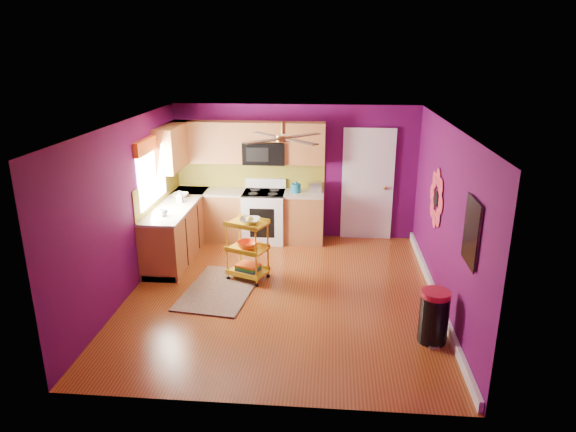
{
  "coord_description": "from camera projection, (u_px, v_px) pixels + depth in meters",
  "views": [
    {
      "loc": [
        0.67,
        -6.83,
        3.49
      ],
      "look_at": [
        0.05,
        0.4,
        1.08
      ],
      "focal_mm": 32.0,
      "sensor_mm": 36.0,
      "label": 1
    }
  ],
  "objects": [
    {
      "name": "electric_range",
      "position": [
        264.0,
        216.0,
        9.56
      ],
      "size": [
        0.76,
        0.66,
        1.13
      ],
      "color": "white",
      "rests_on": "ground"
    },
    {
      "name": "lower_cabinets",
      "position": [
        218.0,
        223.0,
        9.3
      ],
      "size": [
        2.81,
        2.31,
        0.94
      ],
      "color": "#945528",
      "rests_on": "ground"
    },
    {
      "name": "counter_cup",
      "position": [
        163.0,
        213.0,
        8.08
      ],
      "size": [
        0.14,
        0.14,
        0.11
      ],
      "primitive_type": "imported",
      "color": "white",
      "rests_on": "lower_cabinets"
    },
    {
      "name": "toaster",
      "position": [
        316.0,
        187.0,
        9.41
      ],
      "size": [
        0.22,
        0.15,
        0.18
      ],
      "primitive_type": "cube",
      "color": "beige",
      "rests_on": "lower_cabinets"
    },
    {
      "name": "room_envelope",
      "position": [
        284.0,
        187.0,
        7.1
      ],
      "size": [
        4.54,
        5.04,
        2.52
      ],
      "color": "#510949",
      "rests_on": "ground"
    },
    {
      "name": "counter_dish",
      "position": [
        181.0,
        195.0,
        9.1
      ],
      "size": [
        0.27,
        0.27,
        0.07
      ],
      "primitive_type": "imported",
      "color": "white",
      "rests_on": "lower_cabinets"
    },
    {
      "name": "rolling_cart",
      "position": [
        248.0,
        247.0,
        7.91
      ],
      "size": [
        0.7,
        0.61,
        1.05
      ],
      "color": "gold",
      "rests_on": "ground"
    },
    {
      "name": "soap_bottle_a",
      "position": [
        180.0,
        197.0,
        8.76
      ],
      "size": [
        0.09,
        0.1,
        0.21
      ],
      "primitive_type": "imported",
      "color": "#EA3F72",
      "rests_on": "lower_cabinets"
    },
    {
      "name": "shag_rug",
      "position": [
        220.0,
        289.0,
        7.71
      ],
      "size": [
        1.14,
        1.66,
        0.02
      ],
      "primitive_type": "cube",
      "rotation": [
        0.0,
        0.0,
        -0.13
      ],
      "color": "black",
      "rests_on": "ground"
    },
    {
      "name": "panel_door",
      "position": [
        368.0,
        186.0,
        9.51
      ],
      "size": [
        0.95,
        0.11,
        2.15
      ],
      "color": "white",
      "rests_on": "ground"
    },
    {
      "name": "ground",
      "position": [
        283.0,
        293.0,
        7.61
      ],
      "size": [
        5.0,
        5.0,
        0.0
      ],
      "primitive_type": "plane",
      "color": "maroon",
      "rests_on": "ground"
    },
    {
      "name": "trash_can",
      "position": [
        434.0,
        317.0,
        6.28
      ],
      "size": [
        0.36,
        0.39,
        0.68
      ],
      "color": "black",
      "rests_on": "ground"
    },
    {
      "name": "left_window",
      "position": [
        151.0,
        161.0,
        8.24
      ],
      "size": [
        0.08,
        1.35,
        1.08
      ],
      "color": "white",
      "rests_on": "ground"
    },
    {
      "name": "teal_kettle",
      "position": [
        296.0,
        188.0,
        9.38
      ],
      "size": [
        0.18,
        0.18,
        0.21
      ],
      "color": "#126789",
      "rests_on": "lower_cabinets"
    },
    {
      "name": "ceiling_fan",
      "position": [
        283.0,
        137.0,
        7.08
      ],
      "size": [
        1.01,
        1.01,
        0.26
      ],
      "color": "#BF8C3F",
      "rests_on": "ground"
    },
    {
      "name": "right_wall_art",
      "position": [
        450.0,
        212.0,
        6.66
      ],
      "size": [
        0.04,
        2.74,
        1.04
      ],
      "color": "black",
      "rests_on": "ground"
    },
    {
      "name": "upper_cabinetry",
      "position": [
        225.0,
        145.0,
        9.2
      ],
      "size": [
        2.8,
        2.3,
        1.26
      ],
      "color": "#945528",
      "rests_on": "ground"
    },
    {
      "name": "soap_bottle_b",
      "position": [
        180.0,
        198.0,
        8.78
      ],
      "size": [
        0.12,
        0.12,
        0.15
      ],
      "primitive_type": "imported",
      "color": "white",
      "rests_on": "lower_cabinets"
    }
  ]
}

